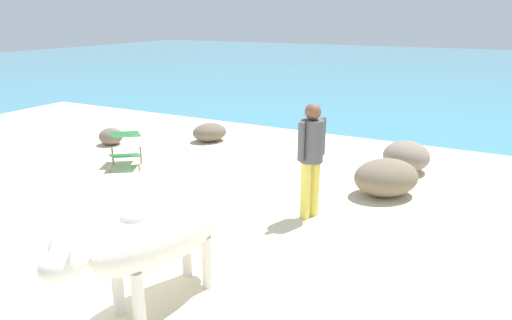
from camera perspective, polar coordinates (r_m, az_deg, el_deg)
name	(u,v)px	position (r m, az deg, el deg)	size (l,w,h in m)	color
sand_beach	(111,278)	(5.32, -17.93, -14.05)	(18.00, 14.00, 0.04)	beige
water_surface	(418,70)	(25.44, 19.91, 10.69)	(60.00, 36.00, 0.03)	teal
cow	(157,235)	(4.41, -12.45, -9.29)	(0.91, 2.00, 1.11)	silver
deck_chair_far	(126,146)	(8.76, -16.25, 1.74)	(0.88, 0.93, 0.68)	#A37A4C
person_standing	(311,152)	(6.13, 7.05, 0.96)	(0.32, 0.48, 1.62)	#DBC64C
shore_rock_large	(386,177)	(7.33, 16.20, -2.15)	(1.04, 0.78, 0.59)	#756651
shore_rock_medium	(210,132)	(10.17, -5.91, 3.53)	(0.78, 0.58, 0.41)	#6B5B4C
shore_rock_small	(111,136)	(10.37, -17.96, 2.89)	(0.51, 0.51, 0.37)	#6B5B4C
shore_rock_flat	(406,156)	(8.60, 18.55, 0.46)	(0.83, 0.82, 0.55)	gray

